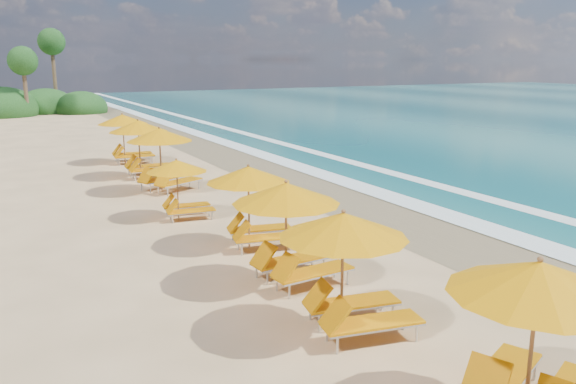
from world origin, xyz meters
TOP-DOWN VIEW (x-y plane):
  - ground at (0.00, 0.00)m, footprint 160.00×160.00m
  - wet_sand at (4.00, 0.00)m, footprint 4.00×160.00m
  - surf_foam at (6.70, 0.00)m, footprint 4.00×160.00m
  - station_1 at (-1.35, -10.07)m, footprint 3.28×3.25m
  - station_2 at (-2.16, -6.60)m, footprint 2.96×2.83m
  - station_3 at (-1.93, -3.89)m, footprint 2.80×2.62m
  - station_4 at (-1.53, -0.94)m, footprint 2.86×2.75m
  - station_5 at (-2.38, 2.91)m, footprint 2.33×2.21m
  - station_6 at (-1.74, 7.09)m, footprint 3.40×3.38m
  - station_7 at (-1.71, 10.33)m, footprint 2.87×2.68m
  - station_8 at (-1.51, 14.37)m, footprint 2.87×2.70m

SIDE VIEW (x-z plane):
  - ground at x=0.00m, z-range 0.00..0.00m
  - wet_sand at x=4.00m, z-range 0.00..0.01m
  - surf_foam at x=6.70m, z-range 0.02..0.03m
  - station_5 at x=-2.38m, z-range 0.12..2.12m
  - station_4 at x=-1.53m, z-range 0.14..2.49m
  - station_2 at x=-2.16m, z-range 0.15..2.61m
  - station_3 at x=-1.93m, z-range 0.15..2.65m
  - station_8 at x=-1.51m, z-range 0.15..2.67m
  - station_1 at x=-1.35m, z-range 0.15..2.67m
  - station_6 at x=-1.74m, z-range 0.16..2.75m
  - station_7 at x=-1.71m, z-range 0.16..2.75m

